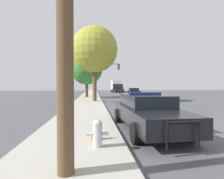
{
  "coord_description": "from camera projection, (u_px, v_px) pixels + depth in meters",
  "views": [
    {
      "loc": [
        -4.51,
        -7.66,
        1.79
      ],
      "look_at": [
        -1.84,
        17.64,
        1.18
      ],
      "focal_mm": 28.0,
      "sensor_mm": 36.0,
      "label": 1
    }
  ],
  "objects": [
    {
      "name": "traffic_cone",
      "position": [
        96.0,
        130.0,
        5.36
      ],
      "size": [
        0.32,
        0.32,
        0.58
      ],
      "color": "orange",
      "rests_on": "sidewalk_left"
    },
    {
      "name": "fire_hydrant",
      "position": [
        98.0,
        132.0,
        4.72
      ],
      "size": [
        0.6,
        0.26,
        0.75
      ],
      "color": "#B7BCC1",
      "rests_on": "sidewalk_left"
    },
    {
      "name": "tree_sidewalk_near",
      "position": [
        95.0,
        50.0,
        18.46
      ],
      "size": [
        4.88,
        4.88,
        7.91
      ],
      "color": "brown",
      "rests_on": "sidewalk_left"
    },
    {
      "name": "car_background_oncoming",
      "position": [
        134.0,
        91.0,
        31.48
      ],
      "size": [
        2.18,
        4.18,
        1.33
      ],
      "rotation": [
        0.0,
        0.0,
        3.07
      ],
      "color": "black",
      "rests_on": "ground_plane"
    },
    {
      "name": "police_car",
      "position": [
        147.0,
        111.0,
        7.09
      ],
      "size": [
        2.19,
        5.32,
        1.5
      ],
      "rotation": [
        0.0,
        0.0,
        3.18
      ],
      "color": "black",
      "rests_on": "ground_plane"
    },
    {
      "name": "traffic_light",
      "position": [
        105.0,
        72.0,
        28.03
      ],
      "size": [
        3.98,
        0.35,
        5.27
      ],
      "color": "#424247",
      "rests_on": "sidewalk_left"
    },
    {
      "name": "box_truck",
      "position": [
        116.0,
        86.0,
        46.06
      ],
      "size": [
        2.74,
        8.0,
        3.03
      ],
      "rotation": [
        0.0,
        0.0,
        3.11
      ],
      "color": "black",
      "rests_on": "ground_plane"
    },
    {
      "name": "ground_plane",
      "position": [
        191.0,
        124.0,
        8.13
      ],
      "size": [
        110.0,
        110.0,
        0.0
      ],
      "primitive_type": "plane",
      "color": "#4F4F54"
    },
    {
      "name": "sidewalk_left",
      "position": [
        80.0,
        125.0,
        7.59
      ],
      "size": [
        3.0,
        110.0,
        0.13
      ],
      "color": "#ADA89E",
      "rests_on": "ground_plane"
    },
    {
      "name": "tree_sidewalk_mid",
      "position": [
        87.0,
        69.0,
        25.06
      ],
      "size": [
        4.53,
        4.53,
        6.29
      ],
      "color": "#4C3823",
      "rests_on": "sidewalk_left"
    },
    {
      "name": "car_background_distant",
      "position": [
        120.0,
        89.0,
        47.25
      ],
      "size": [
        2.08,
        4.07,
        1.36
      ],
      "rotation": [
        0.0,
        0.0,
        -0.03
      ],
      "color": "#B7B7BC",
      "rests_on": "ground_plane"
    }
  ]
}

